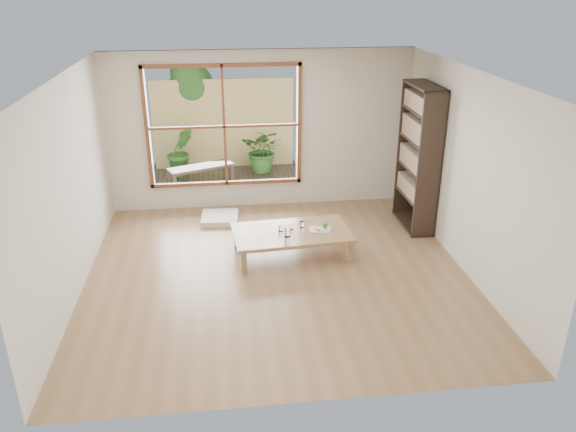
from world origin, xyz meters
name	(u,v)px	position (x,y,z in m)	size (l,w,h in m)	color
ground	(277,272)	(0.00, 0.00, 0.00)	(5.00, 5.00, 0.00)	#966D4B
low_table	(292,234)	(0.26, 0.51, 0.31)	(1.70, 1.04, 0.36)	#967748
floor_cushion	(220,218)	(-0.74, 1.84, 0.04)	(0.58, 0.58, 0.08)	silver
bookshelf	(418,158)	(2.30, 1.30, 1.11)	(0.35, 0.99, 2.21)	#32241C
glass_tall	(287,231)	(0.18, 0.35, 0.44)	(0.09, 0.09, 0.16)	silver
glass_mid	(302,225)	(0.42, 0.62, 0.40)	(0.06, 0.06, 0.09)	silver
glass_short	(292,227)	(0.27, 0.58, 0.40)	(0.06, 0.06, 0.08)	silver
glass_small	(281,228)	(0.11, 0.53, 0.40)	(0.07, 0.07, 0.09)	silver
food_tray	(321,229)	(0.68, 0.49, 0.38)	(0.32, 0.25, 0.09)	white
deck	(226,184)	(-0.60, 3.56, 0.00)	(2.80, 2.00, 0.05)	#332B25
garden_bench	(201,169)	(-1.06, 3.45, 0.35)	(1.25, 0.79, 0.38)	#32241C
bamboo_fence	(223,124)	(-0.60, 4.56, 0.90)	(2.80, 0.06, 1.80)	#DABB6F
shrub_right	(263,150)	(0.16, 4.12, 0.47)	(0.81, 0.70, 0.90)	#346525
shrub_left	(181,151)	(-1.45, 4.09, 0.52)	(0.54, 0.44, 0.98)	#346525
garden_tree	(187,86)	(-1.28, 4.86, 1.63)	(1.04, 0.85, 2.22)	#4C3D2D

